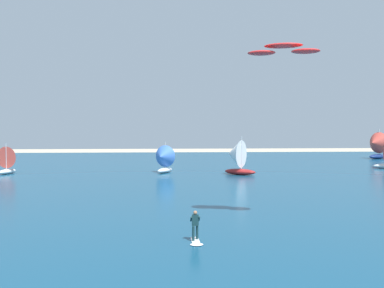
{
  "coord_description": "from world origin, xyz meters",
  "views": [
    {
      "loc": [
        -1.53,
        -9.15,
        6.59
      ],
      "look_at": [
        0.03,
        18.38,
        5.35
      ],
      "focal_mm": 43.97,
      "sensor_mm": 36.0,
      "label": 1
    }
  ],
  "objects_px": {
    "kitesurfer": "(196,231)",
    "sailboat_leading": "(9,159)",
    "kite": "(283,49)",
    "sailboat_far_right": "(163,159)",
    "sailboat_heeled_over": "(376,145)",
    "sailboat_anchored_offshore": "(236,157)"
  },
  "relations": [
    {
      "from": "kitesurfer",
      "to": "sailboat_leading",
      "type": "xyz_separation_m",
      "value": [
        -21.65,
        35.89,
        1.19
      ]
    },
    {
      "from": "kitesurfer",
      "to": "kite",
      "type": "distance_m",
      "value": 12.98
    },
    {
      "from": "kitesurfer",
      "to": "sailboat_leading",
      "type": "relative_size",
      "value": 0.5
    },
    {
      "from": "kite",
      "to": "sailboat_far_right",
      "type": "relative_size",
      "value": 1.21
    },
    {
      "from": "kitesurfer",
      "to": "sailboat_heeled_over",
      "type": "bearing_deg",
      "value": 57.59
    },
    {
      "from": "sailboat_far_right",
      "to": "sailboat_leading",
      "type": "height_order",
      "value": "sailboat_far_right"
    },
    {
      "from": "sailboat_far_right",
      "to": "sailboat_leading",
      "type": "distance_m",
      "value": 19.71
    },
    {
      "from": "kite",
      "to": "sailboat_leading",
      "type": "bearing_deg",
      "value": 131.4
    },
    {
      "from": "sailboat_leading",
      "to": "sailboat_anchored_offshore",
      "type": "distance_m",
      "value": 28.97
    },
    {
      "from": "sailboat_heeled_over",
      "to": "sailboat_anchored_offshore",
      "type": "distance_m",
      "value": 37.72
    },
    {
      "from": "kitesurfer",
      "to": "kite",
      "type": "height_order",
      "value": "kite"
    },
    {
      "from": "kite",
      "to": "sailboat_anchored_offshore",
      "type": "height_order",
      "value": "kite"
    },
    {
      "from": "sailboat_far_right",
      "to": "sailboat_heeled_over",
      "type": "height_order",
      "value": "sailboat_heeled_over"
    },
    {
      "from": "sailboat_anchored_offshore",
      "to": "sailboat_heeled_over",
      "type": "bearing_deg",
      "value": 39.68
    },
    {
      "from": "kitesurfer",
      "to": "sailboat_leading",
      "type": "bearing_deg",
      "value": 121.1
    },
    {
      "from": "kite",
      "to": "sailboat_anchored_offshore",
      "type": "bearing_deg",
      "value": 87.51
    },
    {
      "from": "sailboat_far_right",
      "to": "kitesurfer",
      "type": "bearing_deg",
      "value": -86.84
    },
    {
      "from": "kitesurfer",
      "to": "sailboat_anchored_offshore",
      "type": "bearing_deg",
      "value": 77.73
    },
    {
      "from": "kite",
      "to": "sailboat_heeled_over",
      "type": "distance_m",
      "value": 61.15
    },
    {
      "from": "sailboat_far_right",
      "to": "sailboat_anchored_offshore",
      "type": "bearing_deg",
      "value": -14.83
    },
    {
      "from": "sailboat_anchored_offshore",
      "to": "sailboat_far_right",
      "type": "bearing_deg",
      "value": 165.17
    },
    {
      "from": "sailboat_far_right",
      "to": "sailboat_heeled_over",
      "type": "xyz_separation_m",
      "value": [
        38.14,
        21.67,
        0.64
      ]
    }
  ]
}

